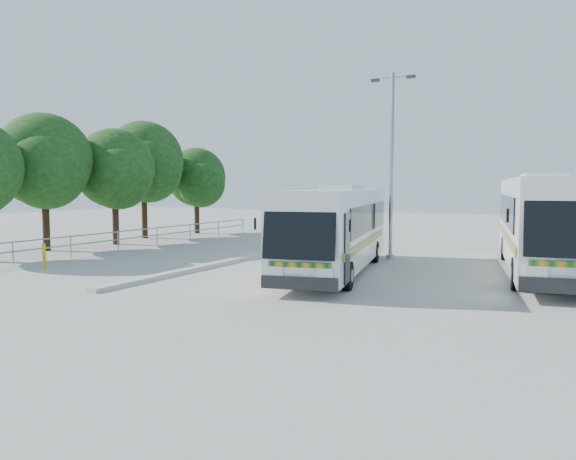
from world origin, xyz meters
The scene contains 11 objects.
ground centered at (0.00, 0.00, 0.00)m, with size 100.00×100.00×0.00m, color #969692.
kerb_divider centered at (-2.30, 2.00, 0.07)m, with size 0.40×16.00×0.15m, color #B2B2AD.
railing centered at (-10.00, 4.00, 0.74)m, with size 0.06×22.00×1.00m.
tree_far_b centered at (-13.02, 1.20, 4.57)m, with size 5.33×5.03×6.96m.
tree_far_c centered at (-12.12, 5.10, 4.26)m, with size 4.97×4.69×6.49m.
tree_far_d centered at (-13.31, 8.80, 4.82)m, with size 5.62×5.30×7.33m.
tree_far_e centered at (-12.63, 13.30, 3.89)m, with size 4.54×4.28×5.92m.
coach_main centered at (2.76, 1.42, 1.72)m, with size 4.48×11.56×3.15m.
coach_adjacent centered at (9.77, 4.79, 1.95)m, with size 4.55×13.07×3.56m.
lamppost centered at (3.44, 6.02, 4.55)m, with size 2.02×0.31×8.25m.
bollard centered at (-8.02, -3.07, 0.50)m, with size 0.14×0.14×1.00m, color gold.
Camera 1 is at (10.94, -18.29, 3.30)m, focal length 35.00 mm.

